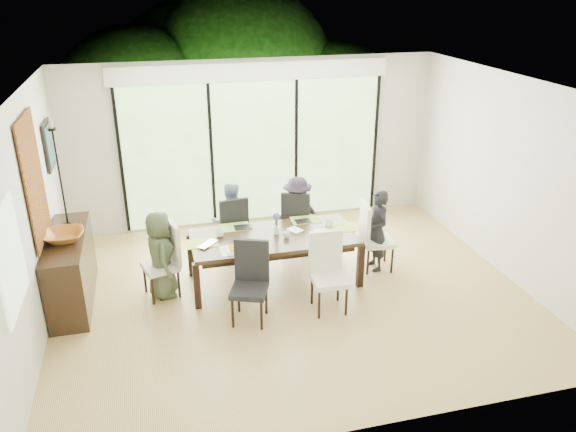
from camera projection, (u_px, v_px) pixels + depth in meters
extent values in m
cube|color=olive|center=(293.00, 293.00, 7.41)|extent=(6.00, 5.00, 0.01)
cube|color=white|center=(293.00, 86.00, 6.35)|extent=(6.00, 5.00, 0.01)
cube|color=beige|center=(254.00, 143.00, 9.12)|extent=(6.00, 0.02, 2.70)
cube|color=silver|center=(370.00, 304.00, 4.64)|extent=(6.00, 0.02, 2.70)
cube|color=silver|center=(30.00, 222.00, 6.20)|extent=(0.02, 5.00, 2.70)
cube|color=beige|center=(509.00, 178.00, 7.56)|extent=(0.02, 5.00, 2.70)
cube|color=#598C3F|center=(254.00, 153.00, 9.14)|extent=(4.20, 0.02, 2.30)
cube|color=white|center=(253.00, 72.00, 8.62)|extent=(4.40, 0.06, 0.28)
cube|color=black|center=(121.00, 163.00, 8.65)|extent=(0.05, 0.04, 2.30)
cube|color=black|center=(212.00, 156.00, 8.97)|extent=(0.05, 0.04, 2.30)
cube|color=black|center=(296.00, 150.00, 9.29)|extent=(0.05, 0.04, 2.30)
cube|color=black|center=(375.00, 144.00, 9.61)|extent=(0.05, 0.04, 2.30)
cube|color=#8CAD7F|center=(10.00, 258.00, 5.08)|extent=(0.02, 0.90, 1.00)
cube|color=brown|center=(246.00, 203.00, 10.46)|extent=(6.00, 1.80, 0.10)
cube|color=#4F3C22|center=(238.00, 160.00, 10.94)|extent=(6.00, 0.08, 0.06)
sphere|color=#14380F|center=(138.00, 109.00, 11.07)|extent=(3.20, 3.20, 3.20)
sphere|color=#14380F|center=(242.00, 80.00, 11.96)|extent=(4.00, 4.00, 4.00)
sphere|color=#14380F|center=(333.00, 109.00, 11.87)|extent=(2.80, 2.80, 2.80)
sphere|color=#14380F|center=(192.00, 85.00, 12.43)|extent=(3.60, 3.60, 3.60)
cube|color=black|center=(274.00, 238.00, 7.45)|extent=(2.18, 1.00, 0.05)
cube|color=black|center=(274.00, 243.00, 7.48)|extent=(2.00, 0.82, 0.09)
cube|color=black|center=(197.00, 286.00, 6.96)|extent=(0.08, 0.08, 0.63)
cube|color=black|center=(360.00, 266.00, 7.45)|extent=(0.08, 0.08, 0.63)
cube|color=black|center=(191.00, 255.00, 7.73)|extent=(0.08, 0.08, 0.63)
cube|color=black|center=(339.00, 238.00, 8.21)|extent=(0.08, 0.08, 0.63)
imported|color=#3F4C33|center=(161.00, 255.00, 7.14)|extent=(0.39, 0.57, 1.17)
imported|color=black|center=(377.00, 231.00, 7.81)|extent=(0.37, 0.56, 1.17)
imported|color=#7E9BB6|center=(231.00, 221.00, 8.12)|extent=(0.56, 0.36, 1.17)
imported|color=#271E2D|center=(297.00, 215.00, 8.34)|extent=(0.56, 0.36, 1.17)
cube|color=#A4BB42|center=(202.00, 243.00, 7.23)|extent=(0.40, 0.29, 0.01)
cube|color=#89AD3D|center=(341.00, 228.00, 7.66)|extent=(0.40, 0.29, 0.01)
cube|color=#7CB841|center=(235.00, 227.00, 7.69)|extent=(0.40, 0.29, 0.01)
cube|color=#84A33A|center=(305.00, 220.00, 7.92)|extent=(0.40, 0.29, 0.01)
cube|color=white|center=(236.00, 250.00, 7.05)|extent=(0.40, 0.29, 0.01)
cube|color=black|center=(243.00, 227.00, 7.67)|extent=(0.24, 0.16, 0.01)
cube|color=black|center=(303.00, 221.00, 7.86)|extent=(0.22, 0.15, 0.01)
cube|color=white|center=(325.00, 232.00, 7.55)|extent=(0.27, 0.20, 0.00)
cube|color=white|center=(236.00, 249.00, 7.04)|extent=(0.24, 0.24, 0.02)
cube|color=#C76F17|center=(236.00, 248.00, 7.04)|extent=(0.18, 0.18, 0.01)
cylinder|color=silver|center=(276.00, 230.00, 7.48)|extent=(0.07, 0.07, 0.11)
cylinder|color=#337226|center=(276.00, 223.00, 7.43)|extent=(0.04, 0.04, 0.15)
sphere|color=#4C47B2|center=(276.00, 216.00, 7.40)|extent=(0.10, 0.10, 0.10)
imported|color=silver|center=(211.00, 245.00, 7.16)|extent=(0.35, 0.35, 0.02)
imported|color=white|center=(219.00, 234.00, 7.40)|extent=(0.14, 0.14, 0.09)
imported|color=white|center=(286.00, 235.00, 7.37)|extent=(0.13, 0.13, 0.08)
imported|color=white|center=(329.00, 224.00, 7.69)|extent=(0.14, 0.14, 0.09)
imported|color=white|center=(291.00, 232.00, 7.54)|extent=(0.23, 0.25, 0.02)
cube|color=black|center=(71.00, 269.00, 7.07)|extent=(0.45, 1.60, 0.90)
imported|color=#965820|center=(64.00, 236.00, 6.78)|extent=(0.47, 0.47, 0.12)
cylinder|color=black|center=(68.00, 224.00, 7.20)|extent=(0.10, 0.10, 0.04)
cylinder|color=black|center=(60.00, 178.00, 6.95)|extent=(0.02, 0.02, 1.25)
cylinder|color=black|center=(52.00, 129.00, 6.71)|extent=(0.10, 0.10, 0.03)
cylinder|color=silver|center=(51.00, 124.00, 6.68)|extent=(0.04, 0.04, 0.10)
cube|color=#974716|center=(34.00, 180.00, 6.43)|extent=(0.02, 1.00, 1.50)
cube|color=black|center=(48.00, 145.00, 7.56)|extent=(0.03, 0.55, 0.65)
cube|color=#163E48|center=(50.00, 145.00, 7.57)|extent=(0.01, 0.45, 0.55)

